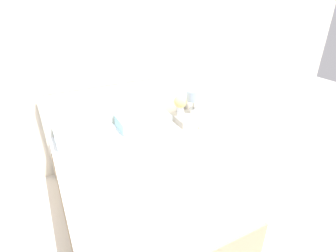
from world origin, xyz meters
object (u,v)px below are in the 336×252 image
bed (137,181)px  flower_vase (181,104)px  teacup (194,116)px  nightstand (191,132)px  table_lamp (194,97)px

bed → flower_vase: 1.27m
teacup → nightstand: bearing=75.3°
table_lamp → flower_vase: bearing=-176.1°
table_lamp → teacup: (-0.08, -0.16, -0.20)m
table_lamp → teacup: 0.27m
nightstand → flower_vase: 0.47m
flower_vase → teacup: 0.24m
table_lamp → bed: bearing=-146.1°
bed → table_lamp: size_ratio=6.14×
nightstand → table_lamp: (0.06, 0.06, 0.49)m
nightstand → table_lamp: table_lamp is taller
bed → teacup: size_ratio=19.85×
table_lamp → flower_vase: table_lamp is taller
bed → nightstand: (1.10, 0.71, -0.04)m
bed → nightstand: bed is taller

